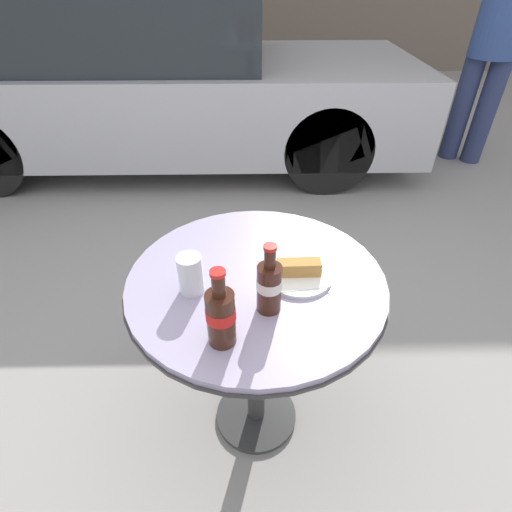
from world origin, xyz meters
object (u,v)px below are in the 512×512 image
drinking_glass (191,276)px  parked_car (160,83)px  bistro_table (256,308)px  pedestrian (497,36)px  lunch_plate_near (299,273)px  cola_bottle_left (269,285)px  cola_bottle_right (221,315)px

drinking_glass → parked_car: size_ratio=0.03×
bistro_table → pedestrian: (1.93, 2.57, 0.39)m
drinking_glass → parked_car: (-0.59, 2.77, -0.16)m
lunch_plate_near → parked_car: parked_car is taller
bistro_table → parked_car: bearing=105.9°
cola_bottle_left → parked_car: 2.96m
drinking_glass → parked_car: bearing=102.0°
lunch_plate_near → pedestrian: pedestrian is taller
lunch_plate_near → bistro_table: bearing=178.7°
cola_bottle_right → pedestrian: 3.47m
pedestrian → parked_car: bearing=177.0°
cola_bottle_right → lunch_plate_near: cola_bottle_right is taller
parked_car → bistro_table: bearing=-74.1°
bistro_table → cola_bottle_right: cola_bottle_right is taller
bistro_table → cola_bottle_right: 0.34m
cola_bottle_right → drinking_glass: bearing=117.2°
bistro_table → parked_car: 2.82m
parked_car → pedestrian: size_ratio=2.35×
cola_bottle_right → parked_car: 3.04m
cola_bottle_right → pedestrian: (2.02, 2.81, 0.17)m
cola_bottle_right → cola_bottle_left: bearing=42.6°
bistro_table → drinking_glass: bearing=-163.0°
cola_bottle_left → pedestrian: size_ratio=0.12×
bistro_table → drinking_glass: 0.27m
drinking_glass → parked_car: parked_car is taller
bistro_table → lunch_plate_near: (0.13, -0.00, 0.14)m
bistro_table → drinking_glass: size_ratio=6.55×
cola_bottle_left → drinking_glass: 0.23m
cola_bottle_right → drinking_glass: size_ratio=1.86×
cola_bottle_right → lunch_plate_near: size_ratio=1.10×
drinking_glass → lunch_plate_near: (0.31, 0.05, -0.04)m
pedestrian → drinking_glass: bearing=-128.8°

